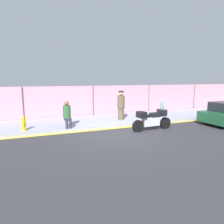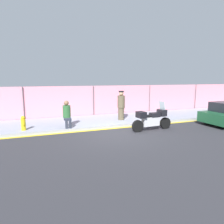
{
  "view_description": "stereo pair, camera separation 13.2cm",
  "coord_description": "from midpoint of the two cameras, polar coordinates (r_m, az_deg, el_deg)",
  "views": [
    {
      "loc": [
        -3.67,
        -8.64,
        2.62
      ],
      "look_at": [
        0.36,
        1.81,
        0.75
      ],
      "focal_mm": 32.0,
      "sensor_mm": 36.0,
      "label": 1
    },
    {
      "loc": [
        -3.55,
        -8.68,
        2.62
      ],
      "look_at": [
        0.36,
        1.81,
        0.75
      ],
      "focal_mm": 32.0,
      "sensor_mm": 36.0,
      "label": 2
    }
  ],
  "objects": [
    {
      "name": "ground_plane",
      "position": [
        9.74,
        1.48,
        -6.13
      ],
      "size": [
        120.0,
        120.0,
        0.0
      ],
      "primitive_type": "plane",
      "color": "#2D2D33"
    },
    {
      "name": "sidewalk",
      "position": [
        12.27,
        -3.52,
        -2.49
      ],
      "size": [
        32.68,
        3.4,
        0.16
      ],
      "color": "#8E93A3",
      "rests_on": "ground_plane"
    },
    {
      "name": "curb_paint_stripe",
      "position": [
        10.63,
        -0.58,
        -4.77
      ],
      "size": [
        32.68,
        0.18,
        0.01
      ],
      "color": "gold",
      "rests_on": "ground_plane"
    },
    {
      "name": "storefront_fence",
      "position": [
        13.81,
        -5.82,
        2.99
      ],
      "size": [
        31.05,
        0.17,
        2.15
      ],
      "color": "pink",
      "rests_on": "ground_plane"
    },
    {
      "name": "motorcycle",
      "position": [
        10.39,
        10.96,
        -1.96
      ],
      "size": [
        2.3,
        0.58,
        1.47
      ],
      "rotation": [
        0.0,
        0.0,
        0.06
      ],
      "color": "black",
      "rests_on": "ground_plane"
    },
    {
      "name": "officer_standing",
      "position": [
        12.01,
        2.27,
        1.94
      ],
      "size": [
        0.44,
        0.44,
        1.75
      ],
      "color": "brown",
      "rests_on": "sidewalk"
    },
    {
      "name": "person_seated_on_curb",
      "position": [
        10.46,
        -13.08,
        -0.18
      ],
      "size": [
        0.4,
        0.7,
        1.35
      ],
      "color": "#2D3342",
      "rests_on": "sidewalk"
    },
    {
      "name": "fire_hydrant",
      "position": [
        10.48,
        -24.34,
        -3.0
      ],
      "size": [
        0.21,
        0.27,
        0.7
      ],
      "color": "gold",
      "rests_on": "sidewalk"
    }
  ]
}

